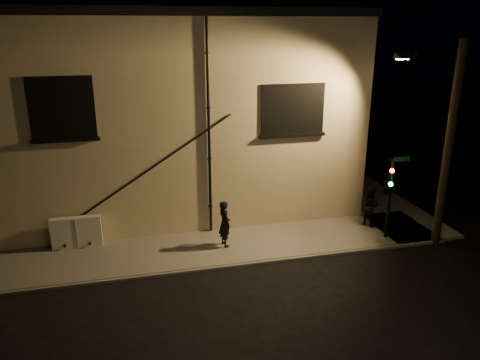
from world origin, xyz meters
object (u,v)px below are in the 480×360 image
object	(u,v)px
pedestrian_a	(225,223)
utility_cabinet	(77,232)
streetlamp_pole	(446,142)
traffic_signal	(388,186)
pedestrian_b	(370,205)

from	to	relation	value
pedestrian_a	utility_cabinet	bearing A→B (deg)	65.31
streetlamp_pole	traffic_signal	bearing A→B (deg)	163.56
streetlamp_pole	utility_cabinet	bearing A→B (deg)	168.76
utility_cabinet	pedestrian_a	distance (m)	5.61
pedestrian_b	streetlamp_pole	xyz separation A→B (m)	(1.73, -1.98, 3.10)
utility_cabinet	pedestrian_b	xyz separation A→B (m)	(11.80, -0.71, 0.25)
utility_cabinet	pedestrian_b	world-z (taller)	pedestrian_b
utility_cabinet	pedestrian_b	distance (m)	11.82
pedestrian_a	streetlamp_pole	world-z (taller)	streetlamp_pole
traffic_signal	utility_cabinet	bearing A→B (deg)	169.62
utility_cabinet	traffic_signal	bearing A→B (deg)	-10.38
utility_cabinet	pedestrian_b	size ratio (longest dim) A/B	1.07
utility_cabinet	streetlamp_pole	world-z (taller)	streetlamp_pole
pedestrian_a	pedestrian_b	xyz separation A→B (m)	(6.33, 0.49, -0.05)
pedestrian_b	pedestrian_a	bearing A→B (deg)	70.14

